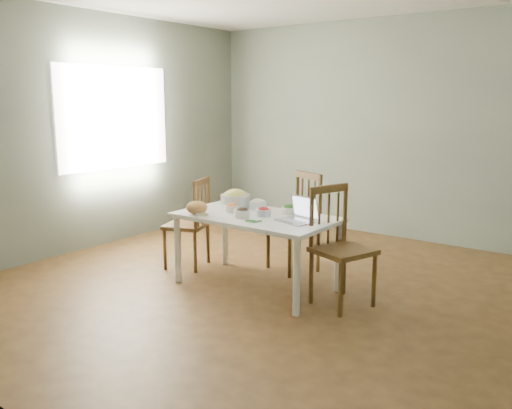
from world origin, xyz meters
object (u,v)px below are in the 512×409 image
Objects in this scene: bread_boule at (197,208)px; bowl_squash at (235,198)px; laptop at (295,210)px; chair_right at (343,248)px; dining_table at (256,251)px; chair_left at (186,223)px; chair_far at (293,223)px.

bowl_squash is (0.07, 0.48, 0.02)m from bread_boule.
bowl_squash is 0.85m from laptop.
bread_boule is 0.63× the size of laptop.
chair_right is at bearing 23.48° from laptop.
dining_table is 0.87m from chair_right.
dining_table is 0.62m from laptop.
bowl_squash is at bearing 103.18° from chair_right.
chair_right is at bearing 69.81° from chair_left.
chair_far is 0.98× the size of chair_right.
laptop is at bearing 66.29° from chair_left.
chair_left is at bearing 108.91° from chair_right.
dining_table is 1.44× the size of chair_right.
bread_boule is at bearing -96.12° from chair_far.
chair_right is 0.52m from laptop.
chair_far reaches higher than bowl_squash.
bowl_squash is (-0.40, -0.43, 0.27)m from chair_far.
bowl_squash reaches higher than dining_table.
chair_right reaches higher than laptop.
dining_table is at bearing 31.73° from bread_boule.
chair_far is at bearing 75.71° from chair_right.
chair_far reaches higher than laptop.
dining_table is 0.96m from chair_left.
bread_boule is at bearing -148.27° from dining_table.
laptop reaches higher than bread_boule.
chair_right reaches higher than chair_left.
bowl_squash reaches higher than bread_boule.
chair_right reaches higher than bread_boule.
chair_left is 1.41m from laptop.
chair_left is 4.83× the size of bread_boule.
dining_table is 0.65m from chair_far.
chair_left is at bearing -128.60° from chair_far.
bowl_squash is (-1.25, 0.12, 0.26)m from chair_right.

